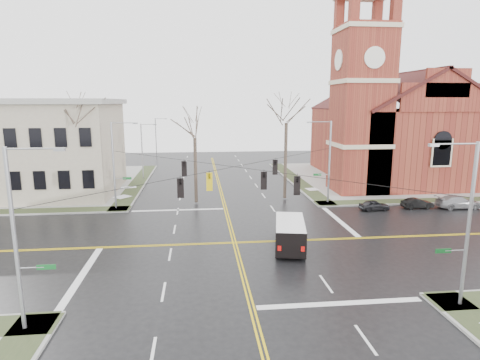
{
  "coord_description": "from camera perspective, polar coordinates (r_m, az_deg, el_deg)",
  "views": [
    {
      "loc": [
        -2.78,
        -30.58,
        11.15
      ],
      "look_at": [
        1.08,
        6.0,
        3.96
      ],
      "focal_mm": 30.0,
      "sensor_mm": 36.0,
      "label": 1
    }
  ],
  "objects": [
    {
      "name": "tree_nw_far",
      "position": [
        45.94,
        -21.75,
        8.12
      ],
      "size": [
        4.0,
        4.0,
        13.04
      ],
      "color": "#362C22",
      "rests_on": "ground"
    },
    {
      "name": "road_markings",
      "position": [
        32.67,
        -0.79,
        -8.89
      ],
      "size": [
        100.0,
        100.0,
        0.01
      ],
      "color": "gold",
      "rests_on": "ground"
    },
    {
      "name": "signal_pole_nw",
      "position": [
        43.38,
        -17.33,
        2.34
      ],
      "size": [
        2.75,
        0.22,
        9.0
      ],
      "color": "gray",
      "rests_on": "ground"
    },
    {
      "name": "church",
      "position": [
        61.9,
        20.61,
        7.85
      ],
      "size": [
        24.28,
        27.48,
        27.5
      ],
      "color": "maroon",
      "rests_on": "ground"
    },
    {
      "name": "parked_car_a",
      "position": [
        44.21,
        18.56,
        -3.42
      ],
      "size": [
        3.18,
        1.39,
        1.07
      ],
      "primitive_type": "imported",
      "rotation": [
        0.0,
        0.0,
        1.61
      ],
      "color": "black",
      "rests_on": "ground"
    },
    {
      "name": "signal_pole_se",
      "position": [
        24.52,
        29.48,
        -5.06
      ],
      "size": [
        2.75,
        0.22,
        9.0
      ],
      "color": "gray",
      "rests_on": "ground"
    },
    {
      "name": "signal_pole_ne",
      "position": [
        44.81,
        12.4,
        2.85
      ],
      "size": [
        2.75,
        0.22,
        9.0
      ],
      "color": "gray",
      "rests_on": "ground"
    },
    {
      "name": "sidewalks",
      "position": [
        32.64,
        -0.79,
        -8.77
      ],
      "size": [
        80.0,
        80.0,
        0.17
      ],
      "color": "gray",
      "rests_on": "ground"
    },
    {
      "name": "signal_pole_sw",
      "position": [
        21.8,
        -29.0,
        -6.89
      ],
      "size": [
        2.75,
        0.22,
        9.0
      ],
      "color": "gray",
      "rests_on": "ground"
    },
    {
      "name": "traffic_signals",
      "position": [
        30.58,
        -0.7,
        0.31
      ],
      "size": [
        8.21,
        8.26,
        1.3
      ],
      "color": "black",
      "rests_on": "ground"
    },
    {
      "name": "streetlight_north_a",
      "position": [
        59.48,
        -13.63,
        4.3
      ],
      "size": [
        2.3,
        0.2,
        8.0
      ],
      "color": "gray",
      "rests_on": "ground"
    },
    {
      "name": "span_wires",
      "position": [
        31.1,
        -0.82,
        1.9
      ],
      "size": [
        23.02,
        23.02,
        0.03
      ],
      "color": "black",
      "rests_on": "ground"
    },
    {
      "name": "ground",
      "position": [
        32.67,
        -0.79,
        -8.9
      ],
      "size": [
        120.0,
        120.0,
        0.0
      ],
      "primitive_type": "plane",
      "color": "black",
      "rests_on": "ground"
    },
    {
      "name": "civic_building_a",
      "position": [
        54.4,
        -26.74,
        3.92
      ],
      "size": [
        18.0,
        14.0,
        11.0
      ],
      "primitive_type": "cube",
      "color": "#A19380",
      "rests_on": "ground"
    },
    {
      "name": "tree_nw_near",
      "position": [
        43.83,
        -6.45,
        6.59
      ],
      "size": [
        4.0,
        4.0,
        10.75
      ],
      "color": "#362C22",
      "rests_on": "ground"
    },
    {
      "name": "streetlight_north_b",
      "position": [
        79.26,
        -11.77,
        5.99
      ],
      "size": [
        2.3,
        0.2,
        8.0
      ],
      "color": "gray",
      "rests_on": "ground"
    },
    {
      "name": "cargo_van",
      "position": [
        31.5,
        7.11,
        -7.31
      ],
      "size": [
        3.25,
        5.95,
        2.14
      ],
      "rotation": [
        0.0,
        0.0,
        -0.2
      ],
      "color": "white",
      "rests_on": "ground"
    },
    {
      "name": "parked_car_c",
      "position": [
        48.64,
        28.58,
        -2.76
      ],
      "size": [
        4.64,
        1.96,
        1.34
      ],
      "primitive_type": "imported",
      "rotation": [
        0.0,
        0.0,
        1.55
      ],
      "color": "gray",
      "rests_on": "ground"
    },
    {
      "name": "tree_ne",
      "position": [
        45.8,
        6.61,
        8.8
      ],
      "size": [
        4.0,
        4.0,
        13.01
      ],
      "color": "#362C22",
      "rests_on": "ground"
    },
    {
      "name": "parked_car_b",
      "position": [
        46.67,
        23.9,
        -3.05
      ],
      "size": [
        3.28,
        1.2,
        1.07
      ],
      "primitive_type": "imported",
      "rotation": [
        0.0,
        0.0,
        1.59
      ],
      "color": "black",
      "rests_on": "ground"
    }
  ]
}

